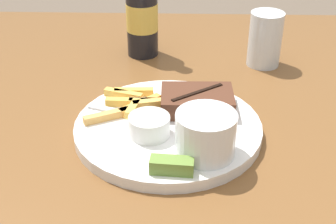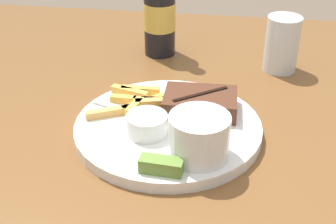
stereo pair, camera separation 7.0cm
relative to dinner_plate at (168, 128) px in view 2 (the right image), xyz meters
The scene contains 10 objects.
dining_table 0.09m from the dinner_plate, ahead, with size 1.26×1.10×0.77m.
dinner_plate is the anchor object (origin of this frame).
steak_portion 0.07m from the dinner_plate, 44.70° to the left, with size 0.12×0.08×0.03m.
fries_pile 0.07m from the dinner_plate, 140.87° to the left, with size 0.14×0.12×0.02m.
coleslaw_cup 0.10m from the dinner_plate, 54.30° to the right, with size 0.08×0.08×0.06m.
dipping_sauce_cup 0.05m from the dinner_plate, 129.90° to the right, with size 0.06×0.06×0.03m.
pickle_spear 0.12m from the dinner_plate, 85.81° to the right, with size 0.06×0.03×0.02m.
fork_utensil 0.08m from the dinner_plate, 160.48° to the left, with size 0.13×0.06×0.00m.
beer_bottle 0.31m from the dinner_plate, 101.67° to the left, with size 0.06×0.06×0.24m.
drinking_glass 0.31m from the dinner_plate, 54.53° to the left, with size 0.06×0.06×0.11m.
Camera 2 is at (0.09, -0.59, 1.17)m, focal length 50.00 mm.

